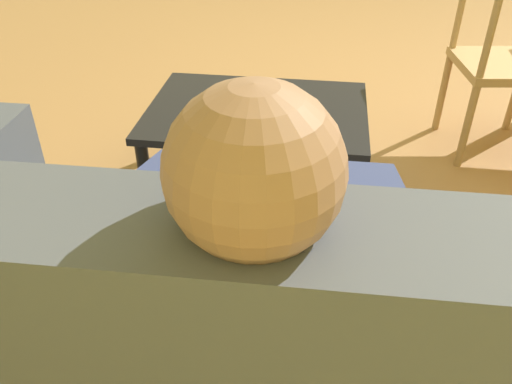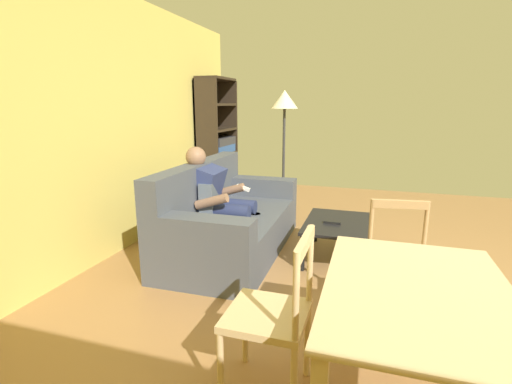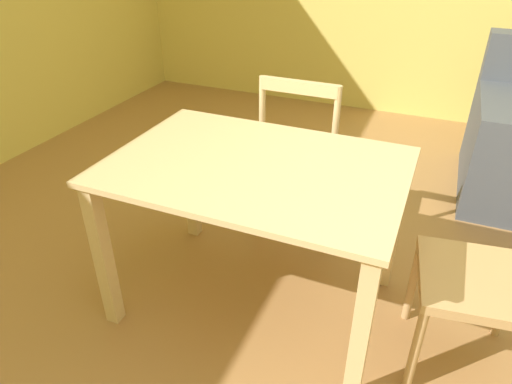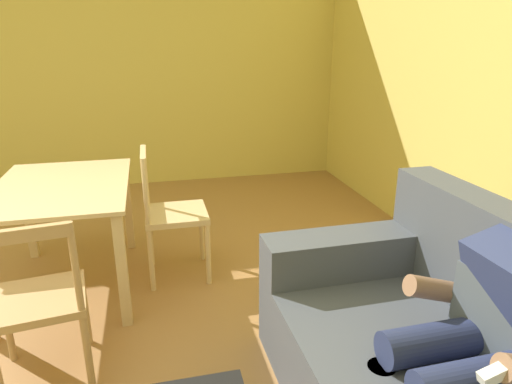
{
  "view_description": "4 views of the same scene",
  "coord_description": "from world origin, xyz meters",
  "views": [
    {
      "loc": [
        0.71,
        2.84,
        1.33
      ],
      "look_at": [
        0.83,
        1.96,
        0.72
      ],
      "focal_mm": 36.97,
      "sensor_mm": 36.0,
      "label": 1
    },
    {
      "loc": [
        -2.71,
        0.59,
        1.55
      ],
      "look_at": [
        -0.09,
        1.41,
        0.9
      ],
      "focal_mm": 26.11,
      "sensor_mm": 36.0,
      "label": 2
    },
    {
      "loc": [
        -0.37,
        -1.16,
        1.58
      ],
      "look_at": [
        -1.01,
        0.35,
        0.6
      ],
      "focal_mm": 32.21,
      "sensor_mm": 36.0,
      "label": 3
    },
    {
      "loc": [
        1.95,
        0.92,
        1.61
      ],
      "look_at": [
        -0.09,
        1.41,
        0.9
      ],
      "focal_mm": 31.57,
      "sensor_mm": 36.0,
      "label": 4
    }
  ],
  "objects": [
    {
      "name": "dining_chair_near_wall",
      "position": [
        -1.01,
        1.03,
        0.46
      ],
      "size": [
        0.42,
        0.42,
        0.92
      ],
      "color": "#D1B27F",
      "rests_on": "ground_plane"
    },
    {
      "name": "dining_chair_facing_couch",
      "position": [
        -0.09,
        0.35,
        0.43
      ],
      "size": [
        0.47,
        0.47,
        0.88
      ],
      "color": "tan",
      "rests_on": "ground_plane"
    },
    {
      "name": "dining_table",
      "position": [
        -1.01,
        0.35,
        0.61
      ],
      "size": [
        1.18,
        0.83,
        0.73
      ],
      "color": "#D1B27F",
      "rests_on": "ground_plane"
    }
  ]
}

